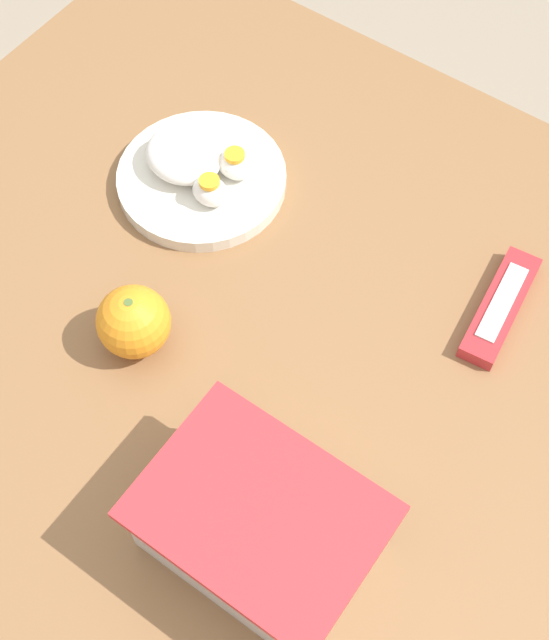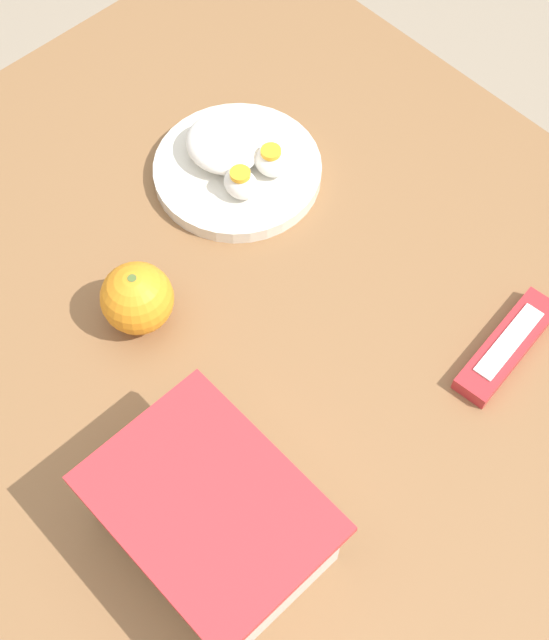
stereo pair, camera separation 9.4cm
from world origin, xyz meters
name	(u,v)px [view 2 (the right image)]	position (x,y,z in m)	size (l,w,h in m)	color
ground_plane	(264,537)	(0.00, 0.00, 0.00)	(10.00, 10.00, 0.00)	gray
table	(259,379)	(0.00, 0.00, 0.62)	(1.06, 0.93, 0.72)	brown
food_container	(211,522)	(-0.13, 0.18, 0.76)	(0.21, 0.16, 0.10)	white
orange_fruit	(137,298)	(0.11, 0.07, 0.76)	(0.08, 0.08, 0.08)	orange
rice_plate	(235,163)	(0.19, -0.14, 0.74)	(0.20, 0.20, 0.06)	silver
candy_bar	(507,346)	(-0.19, -0.18, 0.73)	(0.06, 0.15, 0.02)	#B7282D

